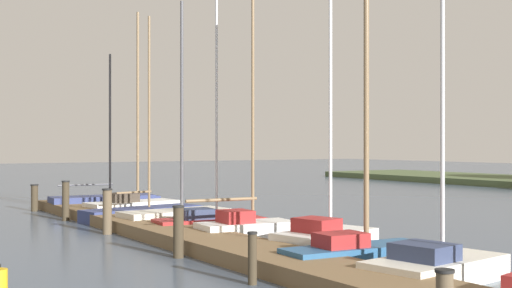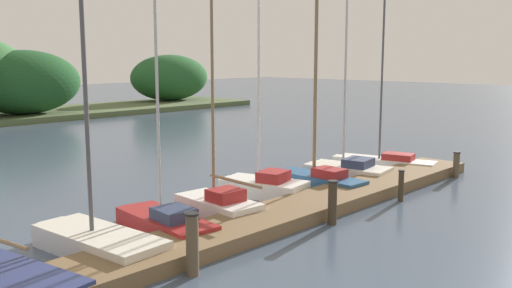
% 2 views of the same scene
% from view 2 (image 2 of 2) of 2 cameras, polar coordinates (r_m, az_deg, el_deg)
% --- Properties ---
extents(dock_pier, '(22.84, 1.80, 0.35)m').
position_cam_2_polar(dock_pier, '(14.16, -1.64, -8.54)').
color(dock_pier, brown).
rests_on(dock_pier, ground).
extents(sailboat_3, '(1.55, 3.78, 7.15)m').
position_cam_2_polar(sailboat_3, '(13.33, -16.09, -9.23)').
color(sailboat_3, silver).
rests_on(sailboat_3, ground).
extents(sailboat_4, '(1.46, 3.49, 7.88)m').
position_cam_2_polar(sailboat_4, '(14.48, -9.38, -7.56)').
color(sailboat_4, maroon).
rests_on(sailboat_4, ground).
extents(sailboat_5, '(1.34, 3.27, 8.27)m').
position_cam_2_polar(sailboat_5, '(15.72, -4.02, -5.86)').
color(sailboat_5, white).
rests_on(sailboat_5, ground).
extents(sailboat_6, '(1.88, 3.03, 7.82)m').
position_cam_2_polar(sailboat_6, '(17.96, 0.62, -4.05)').
color(sailboat_6, white).
rests_on(sailboat_6, ground).
extents(sailboat_7, '(1.17, 3.62, 6.82)m').
position_cam_2_polar(sailboat_7, '(19.06, 6.27, -3.26)').
color(sailboat_7, '#285684').
rests_on(sailboat_7, ground).
extents(sailboat_8, '(1.86, 3.30, 6.48)m').
position_cam_2_polar(sailboat_8, '(20.79, 9.20, -2.54)').
color(sailboat_8, silver).
rests_on(sailboat_8, ground).
extents(sailboat_9, '(1.92, 4.19, 7.25)m').
position_cam_2_polar(sailboat_9, '(22.87, 12.85, -1.64)').
color(sailboat_9, white).
rests_on(sailboat_9, ground).
extents(mooring_piling_2, '(0.30, 0.30, 1.32)m').
position_cam_2_polar(mooring_piling_2, '(11.57, -6.50, -10.09)').
color(mooring_piling_2, brown).
rests_on(mooring_piling_2, ground).
extents(mooring_piling_3, '(0.27, 0.27, 1.19)m').
position_cam_2_polar(mooring_piling_3, '(15.01, 7.79, -5.91)').
color(mooring_piling_3, '#3D3323').
rests_on(mooring_piling_3, ground).
extents(mooring_piling_4, '(0.19, 0.19, 0.98)m').
position_cam_2_polar(mooring_piling_4, '(17.82, 14.55, -4.10)').
color(mooring_piling_4, '#3D3323').
rests_on(mooring_piling_4, ground).
extents(mooring_piling_5, '(0.26, 0.26, 0.96)m').
position_cam_2_polar(mooring_piling_5, '(21.86, 19.72, -1.97)').
color(mooring_piling_5, brown).
rests_on(mooring_piling_5, ground).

